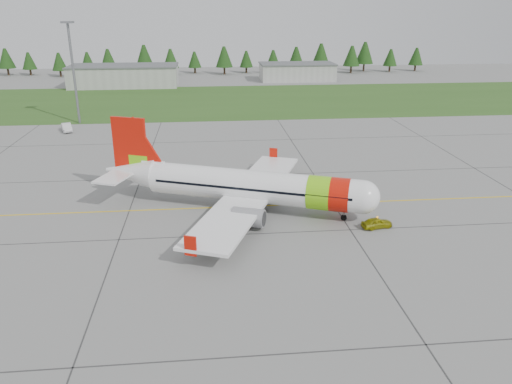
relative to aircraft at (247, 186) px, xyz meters
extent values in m
plane|color=gray|center=(0.85, -7.03, -3.01)|extent=(320.00, 320.00, 0.00)
cylinder|color=white|center=(0.78, -0.31, 0.04)|extent=(25.19, 13.00, 3.84)
sphere|color=white|center=(12.66, -5.03, 0.04)|extent=(3.84, 3.84, 3.84)
cone|color=white|center=(-14.31, 5.68, 0.39)|extent=(7.82, 6.11, 3.84)
cube|color=black|center=(12.94, -5.14, 0.39)|extent=(2.41, 2.96, 0.55)
cylinder|color=#7DD710|center=(8.09, -3.21, 0.04)|extent=(3.82, 4.58, 3.92)
cylinder|color=red|center=(10.29, -4.08, 0.04)|extent=(3.46, 4.44, 3.92)
cube|color=white|center=(0.32, -0.13, -1.04)|extent=(16.64, 31.25, 0.35)
cube|color=red|center=(5.18, 14.77, -0.50)|extent=(1.16, 0.60, 1.97)
cube|color=red|center=(-6.36, -14.30, -0.50)|extent=(1.16, 0.60, 1.97)
cylinder|color=gray|center=(3.69, 4.36, -1.58)|extent=(4.05, 3.23, 2.07)
cylinder|color=gray|center=(-0.30, -5.70, -1.58)|extent=(4.05, 3.23, 2.07)
cube|color=red|center=(-14.13, 5.61, 3.68)|extent=(4.34, 2.00, 7.48)
cube|color=#7DD710|center=(-13.12, 5.21, 1.52)|extent=(2.53, 1.33, 2.36)
cube|color=white|center=(-14.77, 5.86, 0.63)|extent=(7.10, 11.68, 0.22)
cylinder|color=slate|center=(10.83, -4.30, -2.32)|extent=(0.18, 0.18, 1.38)
cylinder|color=black|center=(10.83, -4.30, -2.67)|extent=(0.72, 0.50, 0.67)
cylinder|color=slate|center=(0.42, 2.80, -2.07)|extent=(0.22, 0.22, 1.87)
cylinder|color=black|center=(0.06, 2.94, -2.50)|extent=(1.11, 0.79, 1.02)
cylinder|color=slate|center=(-1.61, -2.32, -2.07)|extent=(0.22, 0.22, 1.87)
cylinder|color=black|center=(-1.98, -2.18, -2.50)|extent=(1.11, 0.79, 1.02)
imported|color=yellow|center=(13.91, -6.76, -1.28)|extent=(1.41, 1.58, 3.45)
imported|color=silver|center=(-31.97, 43.72, -0.60)|extent=(2.12, 2.07, 4.81)
cube|color=#30561E|center=(0.85, 74.97, -2.99)|extent=(320.00, 50.00, 0.03)
cube|color=gold|center=(0.85, 0.97, -3.00)|extent=(120.00, 0.25, 0.02)
cube|color=#A8A8A3|center=(-29.15, 102.97, -0.01)|extent=(32.00, 14.00, 6.00)
cube|color=#A8A8A3|center=(25.85, 110.97, -0.41)|extent=(24.00, 12.00, 5.20)
cylinder|color=slate|center=(-31.15, 50.97, 6.99)|extent=(0.50, 0.50, 20.00)
camera|label=1|loc=(-4.46, -55.75, 20.08)|focal=35.00mm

